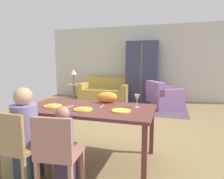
% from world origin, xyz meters
% --- Properties ---
extents(ground_plane, '(7.14, 6.12, 0.02)m').
position_xyz_m(ground_plane, '(0.00, 0.46, -0.01)').
color(ground_plane, olive).
extents(back_wall, '(7.14, 0.10, 2.70)m').
position_xyz_m(back_wall, '(0.00, 3.57, 1.35)').
color(back_wall, beige).
rests_on(back_wall, ground_plane).
extents(dining_table, '(1.82, 0.95, 0.76)m').
position_xyz_m(dining_table, '(0.03, -1.30, 0.69)').
color(dining_table, brown).
rests_on(dining_table, ground_plane).
extents(plate_near_man, '(0.25, 0.25, 0.02)m').
position_xyz_m(plate_near_man, '(-0.47, -1.42, 0.77)').
color(plate_near_man, yellow).
rests_on(plate_near_man, dining_table).
extents(pizza_near_man, '(0.17, 0.17, 0.01)m').
position_xyz_m(pizza_near_man, '(-0.47, -1.42, 0.78)').
color(pizza_near_man, gold).
rests_on(pizza_near_man, plate_near_man).
extents(plate_near_child, '(0.25, 0.25, 0.02)m').
position_xyz_m(plate_near_child, '(0.03, -1.48, 0.77)').
color(plate_near_child, yellow).
rests_on(plate_near_child, dining_table).
extents(pizza_near_child, '(0.17, 0.17, 0.01)m').
position_xyz_m(pizza_near_child, '(0.03, -1.48, 0.78)').
color(pizza_near_child, gold).
rests_on(pizza_near_child, plate_near_child).
extents(plate_near_woman, '(0.25, 0.25, 0.02)m').
position_xyz_m(plate_near_woman, '(0.53, -1.40, 0.77)').
color(plate_near_woman, yellow).
rests_on(plate_near_woman, dining_table).
extents(wine_glass, '(0.07, 0.07, 0.19)m').
position_xyz_m(wine_glass, '(0.69, -1.12, 0.89)').
color(wine_glass, silver).
rests_on(wine_glass, dining_table).
extents(fork, '(0.06, 0.15, 0.01)m').
position_xyz_m(fork, '(-0.24, -1.35, 0.76)').
color(fork, silver).
rests_on(fork, dining_table).
extents(knife, '(0.02, 0.17, 0.01)m').
position_xyz_m(knife, '(0.20, -1.20, 0.76)').
color(knife, silver).
rests_on(knife, dining_table).
extents(dining_chair_man, '(0.44, 0.44, 0.87)m').
position_xyz_m(dining_chair_man, '(-0.47, -2.13, 0.49)').
color(dining_chair_man, '#A6814E').
rests_on(dining_chair_man, ground_plane).
extents(person_man, '(0.30, 0.40, 1.11)m').
position_xyz_m(person_man, '(-0.47, -1.96, 0.51)').
color(person_man, '#324054').
rests_on(person_man, ground_plane).
extents(dining_chair_child, '(0.47, 0.47, 0.87)m').
position_xyz_m(dining_chair_child, '(0.04, -2.13, 0.49)').
color(dining_chair_child, '#AE765D').
rests_on(dining_chair_child, ground_plane).
extents(person_child, '(0.22, 0.30, 0.92)m').
position_xyz_m(person_child, '(0.03, -1.96, 0.43)').
color(person_child, '#3A304D').
rests_on(person_child, ground_plane).
extents(cat, '(0.36, 0.26, 0.17)m').
position_xyz_m(cat, '(0.18, -0.92, 0.84)').
color(cat, orange).
rests_on(cat, dining_table).
extents(area_rug, '(2.60, 1.80, 0.01)m').
position_xyz_m(area_rug, '(0.32, 2.08, 0.00)').
color(area_rug, '#4E3D4B').
rests_on(area_rug, ground_plane).
extents(couch, '(1.79, 0.86, 0.82)m').
position_xyz_m(couch, '(-1.17, 2.94, 0.30)').
color(couch, '#BB9C46').
rests_on(couch, ground_plane).
extents(armchair, '(1.18, 1.18, 0.82)m').
position_xyz_m(armchair, '(0.91, 2.25, 0.32)').
color(armchair, '#8A629C').
rests_on(armchair, ground_plane).
extents(armoire, '(1.10, 0.59, 2.10)m').
position_xyz_m(armoire, '(0.14, 3.18, 1.05)').
color(armoire, '#383952').
rests_on(armoire, ground_plane).
extents(side_table, '(0.56, 0.56, 0.58)m').
position_xyz_m(side_table, '(-2.31, 2.68, 0.38)').
color(side_table, '#A28A57').
rests_on(side_table, ground_plane).
extents(table_lamp, '(0.26, 0.26, 0.54)m').
position_xyz_m(table_lamp, '(-2.31, 2.68, 1.01)').
color(table_lamp, '#49442B').
rests_on(table_lamp, side_table).
extents(handbag, '(0.32, 0.16, 0.26)m').
position_xyz_m(handbag, '(0.41, 1.78, 0.13)').
color(handbag, black).
rests_on(handbag, ground_plane).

